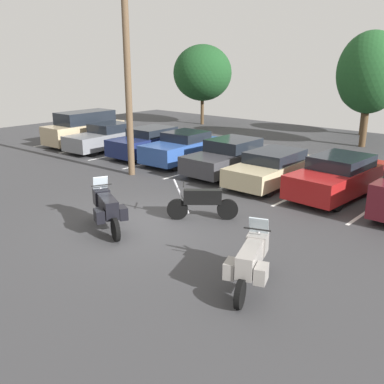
{
  "coord_description": "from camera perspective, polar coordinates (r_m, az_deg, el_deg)",
  "views": [
    {
      "loc": [
        9.3,
        -8.14,
        4.83
      ],
      "look_at": [
        0.55,
        1.76,
        0.75
      ],
      "focal_mm": 40.47,
      "sensor_mm": 36.0,
      "label": 1
    }
  ],
  "objects": [
    {
      "name": "car_navy",
      "position": [
        22.59,
        -5.58,
        6.59
      ],
      "size": [
        2.01,
        4.52,
        1.44
      ],
      "color": "navy",
      "rests_on": "ground"
    },
    {
      "name": "car_blue",
      "position": [
        20.93,
        -1.26,
        5.84
      ],
      "size": [
        2.1,
        4.35,
        1.47
      ],
      "color": "#2D519E",
      "rests_on": "ground"
    },
    {
      "name": "motorcycle_third",
      "position": [
        13.43,
        1.32,
        -1.35
      ],
      "size": [
        1.76,
        1.55,
        1.31
      ],
      "color": "black",
      "rests_on": "ground"
    },
    {
      "name": "tree_center_left",
      "position": [
        26.37,
        22.45,
        14.31
      ],
      "size": [
        3.59,
        3.59,
        6.32
      ],
      "color": "#4C3823",
      "rests_on": "ground"
    },
    {
      "name": "tree_center_right",
      "position": [
        33.36,
        1.39,
        15.41
      ],
      "size": [
        4.33,
        4.33,
        5.85
      ],
      "color": "#4C3823",
      "rests_on": "ground"
    },
    {
      "name": "car_charcoal",
      "position": [
        19.12,
        5.15,
        4.67
      ],
      "size": [
        1.93,
        4.75,
        1.48
      ],
      "color": "#38383D",
      "rests_on": "ground"
    },
    {
      "name": "car_champagne",
      "position": [
        17.57,
        10.53,
        3.17
      ],
      "size": [
        1.91,
        4.47,
        1.33
      ],
      "color": "#C1B289",
      "rests_on": "ground"
    },
    {
      "name": "utility_pole",
      "position": [
        18.44,
        -8.47,
        14.94
      ],
      "size": [
        1.49,
        1.2,
        8.07
      ],
      "color": "brown",
      "rests_on": "ground"
    },
    {
      "name": "car_red",
      "position": [
        16.66,
        18.81,
        1.98
      ],
      "size": [
        2.15,
        4.84,
        1.49
      ],
      "color": "maroon",
      "rests_on": "ground"
    },
    {
      "name": "car_grey",
      "position": [
        24.45,
        -11.31,
        7.07
      ],
      "size": [
        2.08,
        4.58,
        1.42
      ],
      "color": "slate",
      "rests_on": "ground"
    },
    {
      "name": "ground",
      "position": [
        13.29,
        -6.86,
        -4.52
      ],
      "size": [
        44.0,
        44.0,
        0.1
      ],
      "primitive_type": "cube",
      "color": "#38383A"
    },
    {
      "name": "tree_rear",
      "position": [
        30.62,
        22.03,
        12.33
      ],
      "size": [
        3.37,
        3.37,
        4.24
      ],
      "color": "#4C3823",
      "rests_on": "ground"
    },
    {
      "name": "car_tan",
      "position": [
        26.33,
        -13.97,
        8.19
      ],
      "size": [
        1.92,
        4.8,
        1.91
      ],
      "color": "tan",
      "rests_on": "ground"
    },
    {
      "name": "motorcycle_second",
      "position": [
        9.59,
        7.78,
        -8.84
      ],
      "size": [
        1.17,
        2.14,
        1.4
      ],
      "color": "black",
      "rests_on": "ground"
    },
    {
      "name": "motorcycle_touring",
      "position": [
        12.85,
        -11.16,
        -2.01
      ],
      "size": [
        2.17,
        1.26,
        1.45
      ],
      "color": "black",
      "rests_on": "ground"
    },
    {
      "name": "parking_stripes",
      "position": [
        19.17,
        4.37,
        2.53
      ],
      "size": [
        23.8,
        5.09,
        0.01
      ],
      "color": "silver",
      "rests_on": "ground"
    }
  ]
}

